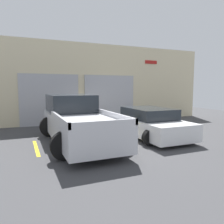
# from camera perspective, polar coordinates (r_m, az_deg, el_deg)

# --- Properties ---
(ground_plane) EXTENTS (28.00, 28.00, 0.00)m
(ground_plane) POSITION_cam_1_polar(r_m,az_deg,el_deg) (10.62, -2.60, -5.23)
(ground_plane) COLOR #3D3D3F
(shophouse_building) EXTENTS (16.86, 0.68, 4.78)m
(shophouse_building) POSITION_cam_1_polar(r_m,az_deg,el_deg) (13.54, -7.58, 7.29)
(shophouse_building) COLOR beige
(shophouse_building) RESTS_ON ground
(pickup_truck) EXTENTS (2.62, 5.53, 1.83)m
(pickup_truck) POSITION_cam_1_polar(r_m,az_deg,el_deg) (8.73, -9.20, -2.12)
(pickup_truck) COLOR silver
(pickup_truck) RESTS_ON ground
(sedan_white) EXTENTS (2.24, 4.24, 1.25)m
(sedan_white) POSITION_cam_1_polar(r_m,az_deg,el_deg) (9.71, 9.71, -2.86)
(sedan_white) COLOR white
(sedan_white) RESTS_ON ground
(parking_stripe_far_left) EXTENTS (0.12, 2.20, 0.01)m
(parking_stripe_far_left) POSITION_cam_1_polar(r_m,az_deg,el_deg) (8.32, -19.19, -8.83)
(parking_stripe_far_left) COLOR gold
(parking_stripe_far_left) RESTS_ON ground
(parking_stripe_left) EXTENTS (0.12, 2.20, 0.01)m
(parking_stripe_left) POSITION_cam_1_polar(r_m,az_deg,el_deg) (9.06, 1.25, -7.23)
(parking_stripe_left) COLOR gold
(parking_stripe_left) RESTS_ON ground
(parking_stripe_centre) EXTENTS (0.12, 2.20, 0.01)m
(parking_stripe_centre) POSITION_cam_1_polar(r_m,az_deg,el_deg) (10.72, 16.85, -5.37)
(parking_stripe_centre) COLOR gold
(parking_stripe_centre) RESTS_ON ground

